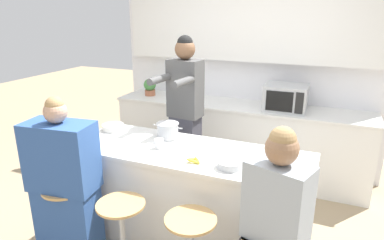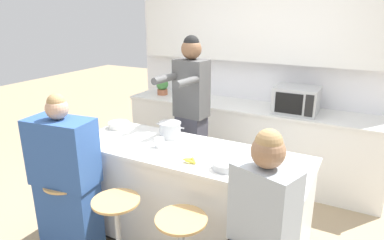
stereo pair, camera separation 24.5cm
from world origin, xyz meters
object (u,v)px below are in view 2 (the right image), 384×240
(bar_stool_center_left, at_px, (119,236))
(fruit_bowl, at_px, (119,125))
(person_cooking, at_px, (191,121))
(bar_stool_leftmost, at_px, (70,215))
(potted_plant, at_px, (162,86))
(person_wrapped_blanket, at_px, (66,184))
(microwave, at_px, (296,100))
(coffee_cup_near, at_px, (160,143))
(banana_bunch, at_px, (190,160))
(kitchen_island, at_px, (188,197))
(cooking_pot, at_px, (170,130))

(bar_stool_center_left, height_order, fruit_bowl, fruit_bowl)
(bar_stool_center_left, height_order, person_cooking, person_cooking)
(bar_stool_leftmost, bearing_deg, potted_plant, 101.33)
(person_wrapped_blanket, relative_size, microwave, 3.02)
(fruit_bowl, relative_size, coffee_cup_near, 1.87)
(coffee_cup_near, distance_m, potted_plant, 1.91)
(potted_plant, bearing_deg, person_wrapped_blanket, -78.53)
(bar_stool_leftmost, distance_m, potted_plant, 2.32)
(banana_bunch, relative_size, potted_plant, 0.57)
(person_wrapped_blanket, bearing_deg, bar_stool_leftmost, 147.06)
(bar_stool_leftmost, xyz_separation_m, banana_bunch, (0.97, 0.40, 0.57))
(bar_stool_leftmost, distance_m, fruit_bowl, 0.98)
(fruit_bowl, height_order, microwave, microwave)
(microwave, bearing_deg, coffee_cup_near, -117.43)
(bar_stool_leftmost, xyz_separation_m, person_wrapped_blanket, (0.01, -0.00, 0.31))
(kitchen_island, relative_size, banana_bunch, 15.79)
(person_cooking, xyz_separation_m, microwave, (0.92, 0.84, 0.15))
(person_cooking, bearing_deg, coffee_cup_near, -77.34)
(microwave, distance_m, potted_plant, 1.84)
(bar_stool_center_left, xyz_separation_m, person_cooking, (-0.07, 1.33, 0.56))
(kitchen_island, xyz_separation_m, potted_plant, (-1.27, 1.57, 0.59))
(bar_stool_leftmost, height_order, person_wrapped_blanket, person_wrapped_blanket)
(kitchen_island, relative_size, person_cooking, 1.14)
(banana_bunch, bearing_deg, coffee_cup_near, 158.05)
(cooking_pot, xyz_separation_m, banana_bunch, (0.43, -0.40, -0.06))
(coffee_cup_near, bearing_deg, fruit_bowl, 159.97)
(kitchen_island, distance_m, cooking_pot, 0.64)
(banana_bunch, bearing_deg, microwave, 76.00)
(person_wrapped_blanket, distance_m, fruit_bowl, 0.84)
(kitchen_island, bearing_deg, banana_bunch, -56.85)
(bar_stool_center_left, distance_m, coffee_cup_near, 0.83)
(fruit_bowl, bearing_deg, person_cooking, 42.69)
(bar_stool_leftmost, relative_size, fruit_bowl, 3.26)
(banana_bunch, height_order, potted_plant, potted_plant)
(person_cooking, distance_m, coffee_cup_near, 0.75)
(bar_stool_leftmost, relative_size, potted_plant, 3.01)
(microwave, bearing_deg, bar_stool_leftmost, -123.21)
(bar_stool_center_left, relative_size, cooking_pot, 2.35)
(bar_stool_leftmost, xyz_separation_m, bar_stool_center_left, (0.55, -0.03, 0.00))
(bar_stool_center_left, bearing_deg, coffee_cup_near, 87.68)
(person_cooking, bearing_deg, bar_stool_center_left, -81.32)
(bar_stool_center_left, relative_size, banana_bunch, 5.30)
(fruit_bowl, bearing_deg, person_wrapped_blanket, -84.61)
(kitchen_island, height_order, coffee_cup_near, coffee_cup_near)
(fruit_bowl, xyz_separation_m, potted_plant, (-0.37, 1.39, 0.10))
(bar_stool_leftmost, xyz_separation_m, coffee_cup_near, (0.58, 0.55, 0.59))
(fruit_bowl, bearing_deg, bar_stool_center_left, -52.62)
(fruit_bowl, height_order, coffee_cup_near, coffee_cup_near)
(fruit_bowl, xyz_separation_m, microwave, (1.47, 1.36, 0.13))
(bar_stool_center_left, relative_size, fruit_bowl, 3.26)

